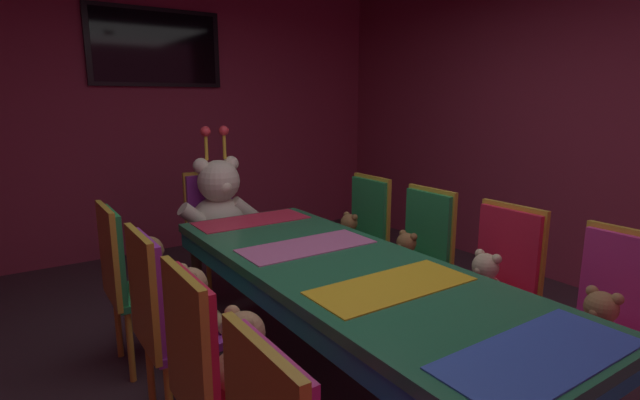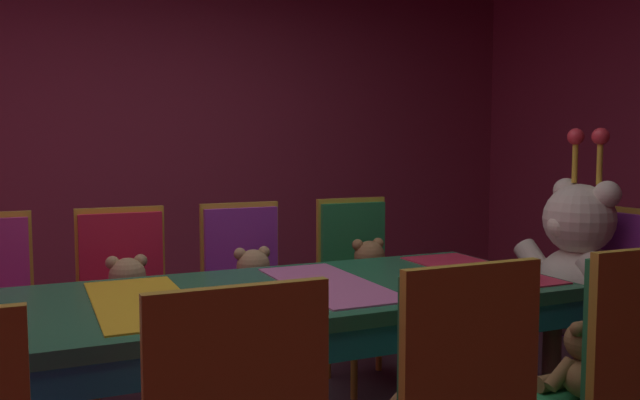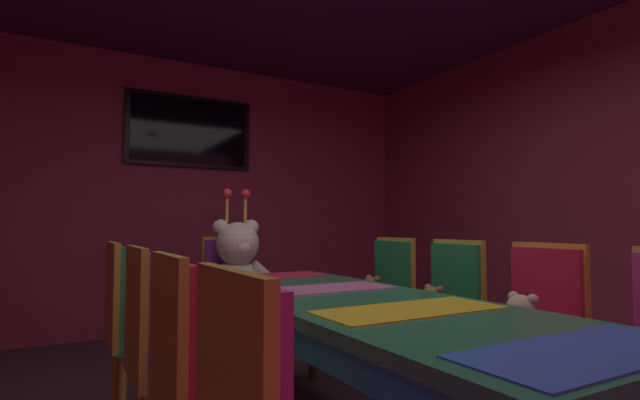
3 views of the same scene
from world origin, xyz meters
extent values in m
cube|color=#99334C|center=(-2.60, 0.00, 1.40)|extent=(0.12, 6.40, 2.80)
cube|color=#26724C|center=(0.00, 0.00, 0.71)|extent=(0.90, 2.51, 0.05)
cube|color=teal|center=(0.00, 0.00, 0.64)|extent=(0.88, 2.46, 0.10)
cylinder|color=#4C3826|center=(0.38, 1.13, 0.34)|extent=(0.07, 0.07, 0.69)
cylinder|color=#4C3826|center=(-0.38, 1.13, 0.34)|extent=(0.07, 0.07, 0.69)
cube|color=yellow|center=(0.00, -0.36, 0.74)|extent=(0.77, 0.32, 0.01)
cube|color=pink|center=(0.00, 0.36, 0.74)|extent=(0.77, 0.32, 0.01)
cube|color=#E52D4C|center=(0.00, 1.07, 0.74)|extent=(0.77, 0.32, 0.01)
cylinder|color=gold|center=(-0.88, -0.74, 0.21)|extent=(0.04, 0.04, 0.42)
cube|color=red|center=(-0.72, -0.31, 0.44)|extent=(0.40, 0.40, 0.04)
cube|color=red|center=(-0.90, -0.31, 0.71)|extent=(0.05, 0.38, 0.50)
cube|color=gold|center=(-0.92, -0.31, 0.71)|extent=(0.03, 0.41, 0.55)
cylinder|color=gold|center=(-0.56, -0.15, 0.21)|extent=(0.04, 0.04, 0.42)
cylinder|color=gold|center=(-0.56, -0.47, 0.21)|extent=(0.04, 0.04, 0.42)
cylinder|color=gold|center=(-0.88, -0.15, 0.21)|extent=(0.04, 0.04, 0.42)
cylinder|color=gold|center=(-0.88, -0.47, 0.21)|extent=(0.04, 0.04, 0.42)
ellipsoid|color=tan|center=(-0.72, -0.31, 0.55)|extent=(0.20, 0.20, 0.16)
sphere|color=tan|center=(-0.70, -0.31, 0.70)|extent=(0.16, 0.16, 0.16)
sphere|color=tan|center=(-0.65, -0.31, 0.68)|extent=(0.06, 0.06, 0.06)
sphere|color=tan|center=(-0.72, -0.25, 0.76)|extent=(0.06, 0.06, 0.06)
sphere|color=tan|center=(-0.72, -0.37, 0.76)|extent=(0.06, 0.06, 0.06)
cylinder|color=tan|center=(-0.68, -0.21, 0.57)|extent=(0.06, 0.14, 0.13)
cylinder|color=tan|center=(-0.68, -0.41, 0.57)|extent=(0.06, 0.14, 0.13)
cylinder|color=tan|center=(-0.59, -0.26, 0.49)|extent=(0.07, 0.15, 0.07)
cylinder|color=tan|center=(-0.59, -0.36, 0.49)|extent=(0.07, 0.15, 0.07)
cube|color=purple|center=(-0.72, 0.28, 0.44)|extent=(0.40, 0.40, 0.04)
cube|color=purple|center=(-0.90, 0.28, 0.71)|extent=(0.05, 0.38, 0.50)
cube|color=gold|center=(-0.93, 0.28, 0.71)|extent=(0.03, 0.41, 0.55)
cylinder|color=gold|center=(-0.56, 0.44, 0.21)|extent=(0.04, 0.04, 0.42)
cylinder|color=gold|center=(-0.56, 0.12, 0.21)|extent=(0.04, 0.04, 0.42)
cylinder|color=gold|center=(-0.88, 0.44, 0.21)|extent=(0.04, 0.04, 0.42)
cylinder|color=gold|center=(-0.88, 0.12, 0.21)|extent=(0.04, 0.04, 0.42)
ellipsoid|color=tan|center=(-0.72, 0.28, 0.55)|extent=(0.20, 0.20, 0.16)
sphere|color=tan|center=(-0.71, 0.28, 0.70)|extent=(0.16, 0.16, 0.16)
sphere|color=tan|center=(-0.65, 0.28, 0.68)|extent=(0.06, 0.06, 0.06)
sphere|color=tan|center=(-0.72, 0.34, 0.76)|extent=(0.06, 0.06, 0.06)
sphere|color=tan|center=(-0.72, 0.22, 0.76)|extent=(0.06, 0.06, 0.06)
cylinder|color=tan|center=(-0.68, 0.38, 0.57)|extent=(0.06, 0.14, 0.13)
cylinder|color=tan|center=(-0.68, 0.18, 0.57)|extent=(0.06, 0.14, 0.13)
cylinder|color=tan|center=(-0.59, 0.33, 0.49)|extent=(0.07, 0.15, 0.07)
cylinder|color=tan|center=(-0.59, 0.22, 0.49)|extent=(0.07, 0.15, 0.07)
cube|color=#268C4C|center=(-0.75, 0.93, 0.44)|extent=(0.40, 0.40, 0.04)
cube|color=#268C4C|center=(-0.93, 0.93, 0.71)|extent=(0.05, 0.38, 0.50)
cube|color=gold|center=(-0.95, 0.93, 0.71)|extent=(0.03, 0.41, 0.55)
cylinder|color=gold|center=(-0.59, 1.09, 0.21)|extent=(0.04, 0.04, 0.42)
cylinder|color=gold|center=(-0.59, 0.77, 0.21)|extent=(0.04, 0.04, 0.42)
cylinder|color=gold|center=(-0.91, 1.09, 0.21)|extent=(0.04, 0.04, 0.42)
cylinder|color=gold|center=(-0.91, 0.77, 0.21)|extent=(0.04, 0.04, 0.42)
ellipsoid|color=#9E7247|center=(-0.75, 0.93, 0.55)|extent=(0.20, 0.20, 0.16)
sphere|color=#9E7247|center=(-0.73, 0.93, 0.70)|extent=(0.16, 0.16, 0.16)
sphere|color=tan|center=(-0.67, 0.93, 0.68)|extent=(0.06, 0.06, 0.06)
sphere|color=#9E7247|center=(-0.75, 0.99, 0.76)|extent=(0.06, 0.06, 0.06)
sphere|color=#9E7247|center=(-0.75, 0.86, 0.76)|extent=(0.06, 0.06, 0.06)
cylinder|color=#9E7247|center=(-0.70, 1.03, 0.57)|extent=(0.06, 0.14, 0.13)
cylinder|color=#9E7247|center=(-0.70, 0.82, 0.57)|extent=(0.06, 0.14, 0.13)
cylinder|color=#9E7247|center=(-0.61, 0.98, 0.49)|extent=(0.07, 0.15, 0.07)
cylinder|color=#9E7247|center=(-0.61, 0.87, 0.49)|extent=(0.07, 0.15, 0.07)
sphere|color=beige|center=(0.74, -0.29, 0.67)|extent=(0.14, 0.14, 0.14)
sphere|color=#FDDCAD|center=(0.69, -0.29, 0.66)|extent=(0.05, 0.05, 0.05)
sphere|color=beige|center=(0.75, -0.35, 0.72)|extent=(0.05, 0.05, 0.05)
sphere|color=beige|center=(0.75, -0.24, 0.72)|extent=(0.05, 0.05, 0.05)
cube|color=#268C4C|center=(0.93, 0.32, 0.71)|extent=(0.05, 0.38, 0.50)
cube|color=gold|center=(0.95, 0.32, 0.71)|extent=(0.03, 0.41, 0.55)
sphere|color=olive|center=(0.73, 0.32, 0.65)|extent=(0.13, 0.13, 0.13)
sphere|color=#AE7747|center=(0.69, 0.32, 0.64)|extent=(0.05, 0.05, 0.05)
sphere|color=olive|center=(0.75, 0.27, 0.70)|extent=(0.05, 0.05, 0.05)
sphere|color=olive|center=(0.75, 0.37, 0.70)|extent=(0.05, 0.05, 0.05)
cylinder|color=olive|center=(0.72, 0.40, 0.54)|extent=(0.04, 0.11, 0.11)
cube|color=#268C4C|center=(0.93, 0.93, 0.71)|extent=(0.05, 0.38, 0.50)
ellipsoid|color=olive|center=(0.75, 0.93, 0.53)|extent=(0.16, 0.16, 0.13)
sphere|color=olive|center=(0.73, 0.93, 0.65)|extent=(0.13, 0.13, 0.13)
sphere|color=#AE7747|center=(0.69, 0.93, 0.64)|extent=(0.05, 0.05, 0.05)
sphere|color=olive|center=(0.75, 0.88, 0.70)|extent=(0.05, 0.05, 0.05)
sphere|color=olive|center=(0.75, 0.98, 0.70)|extent=(0.05, 0.05, 0.05)
cylinder|color=olive|center=(0.71, 0.85, 0.54)|extent=(0.05, 0.12, 0.11)
cylinder|color=olive|center=(0.71, 1.01, 0.54)|extent=(0.05, 0.12, 0.11)
cylinder|color=olive|center=(0.64, 0.89, 0.49)|extent=(0.06, 0.12, 0.06)
cylinder|color=olive|center=(0.64, 0.97, 0.49)|extent=(0.06, 0.12, 0.06)
cube|color=purple|center=(0.00, 1.67, 0.44)|extent=(0.40, 0.40, 0.04)
cube|color=purple|center=(0.00, 1.85, 0.71)|extent=(0.38, 0.05, 0.50)
cube|color=gold|center=(0.00, 1.88, 0.71)|extent=(0.41, 0.03, 0.55)
cylinder|color=gold|center=(0.16, 1.83, 0.21)|extent=(0.04, 0.04, 0.42)
cylinder|color=gold|center=(0.16, 1.51, 0.21)|extent=(0.04, 0.04, 0.42)
cylinder|color=gold|center=(-0.16, 1.83, 0.21)|extent=(0.04, 0.04, 0.42)
cylinder|color=gold|center=(-0.16, 1.51, 0.21)|extent=(0.04, 0.04, 0.42)
ellipsoid|color=silver|center=(0.00, 1.67, 0.64)|extent=(0.41, 0.41, 0.33)
sphere|color=silver|center=(0.00, 1.64, 0.94)|extent=(0.33, 0.33, 0.33)
sphere|color=white|center=(0.00, 1.53, 0.91)|extent=(0.12, 0.12, 0.12)
sphere|color=silver|center=(0.12, 1.67, 1.06)|extent=(0.12, 0.12, 0.12)
sphere|color=silver|center=(-0.12, 1.67, 1.06)|extent=(0.12, 0.12, 0.12)
cylinder|color=silver|center=(0.20, 1.59, 0.67)|extent=(0.29, 0.11, 0.27)
cylinder|color=silver|center=(-0.20, 1.59, 0.67)|extent=(0.29, 0.11, 0.27)
cylinder|color=silver|center=(0.11, 1.41, 0.53)|extent=(0.31, 0.14, 0.14)
cylinder|color=silver|center=(-0.11, 1.41, 0.53)|extent=(0.31, 0.14, 0.14)
cylinder|color=gold|center=(0.07, 1.67, 1.21)|extent=(0.03, 0.03, 0.22)
sphere|color=#E5333F|center=(0.07, 1.67, 1.32)|extent=(0.08, 0.08, 0.08)
cylinder|color=gold|center=(-0.07, 1.67, 1.21)|extent=(0.03, 0.03, 0.22)
sphere|color=#E5333F|center=(-0.07, 1.67, 1.32)|extent=(0.08, 0.08, 0.08)
camera|label=1|loc=(-1.39, -1.86, 1.56)|focal=27.02mm
camera|label=2|loc=(2.27, -0.69, 1.29)|focal=36.70mm
camera|label=3|loc=(-1.24, -1.82, 1.07)|focal=26.74mm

